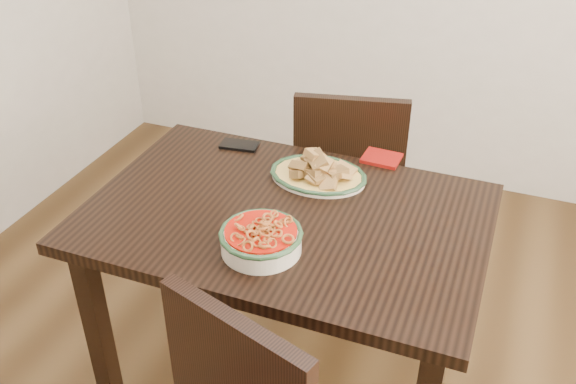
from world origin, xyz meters
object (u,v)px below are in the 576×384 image
(chair_far, at_px, (349,176))
(dining_table, at_px, (286,239))
(smartphone, at_px, (239,145))
(noodle_bowl, at_px, (261,237))
(fish_plate, at_px, (318,167))

(chair_far, bearing_deg, dining_table, 76.39)
(chair_far, distance_m, smartphone, 0.53)
(noodle_bowl, height_order, smartphone, noodle_bowl)
(dining_table, distance_m, chair_far, 0.69)
(dining_table, distance_m, smartphone, 0.46)
(chair_far, height_order, smartphone, chair_far)
(noodle_bowl, bearing_deg, fish_plate, 86.80)
(chair_far, xyz_separation_m, smartphone, (-0.31, -0.35, 0.26))
(fish_plate, bearing_deg, smartphone, 162.44)
(fish_plate, relative_size, noodle_bowl, 1.34)
(noodle_bowl, xyz_separation_m, smartphone, (-0.31, 0.52, -0.04))
(fish_plate, distance_m, smartphone, 0.35)
(fish_plate, bearing_deg, noodle_bowl, -93.20)
(smartphone, bearing_deg, fish_plate, -24.95)
(dining_table, height_order, noodle_bowl, noodle_bowl)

